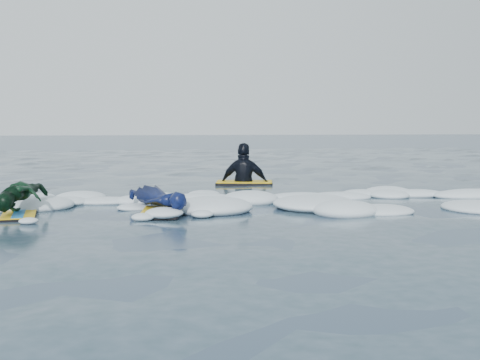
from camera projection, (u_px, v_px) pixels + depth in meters
name	position (u px, v px, depth m)	size (l,w,h in m)	color
ground	(213.00, 216.00, 8.14)	(120.00, 120.00, 0.00)	#1C2C45
foam_band	(206.00, 206.00, 9.16)	(12.00, 3.10, 0.30)	white
prone_woman_unit	(160.00, 200.00, 8.40)	(1.02, 1.48, 0.36)	black
prone_child_unit	(21.00, 199.00, 8.06)	(0.78, 1.28, 0.47)	black
waiting_rider_unit	(244.00, 185.00, 12.19)	(1.24, 0.84, 1.71)	black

